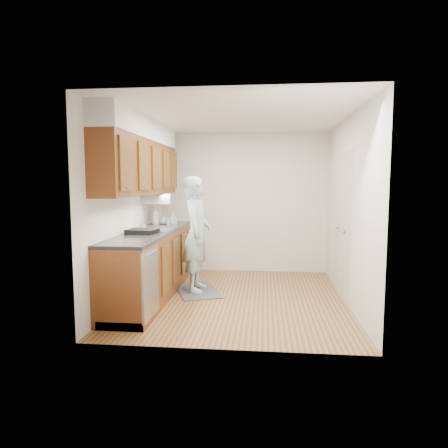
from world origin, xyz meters
name	(u,v)px	position (x,y,z in m)	size (l,w,h in m)	color
floor	(236,298)	(0.00, 0.00, 0.00)	(3.50, 3.50, 0.00)	#9F693C
ceiling	(236,117)	(0.00, 0.00, 2.50)	(3.50, 3.50, 0.00)	white
wall_left	(131,209)	(-1.50, 0.00, 1.25)	(0.02, 3.50, 2.50)	silver
wall_right	(348,210)	(1.50, 0.00, 1.25)	(0.02, 3.50, 2.50)	silver
wall_back	(243,203)	(0.00, 1.75, 1.25)	(3.00, 0.02, 2.50)	silver
counter	(152,262)	(-1.20, 0.00, 0.49)	(0.64, 2.80, 1.30)	brown
upper_cabinets	(142,159)	(-1.33, 0.05, 1.95)	(0.47, 2.80, 1.21)	brown
closet_door	(342,225)	(1.49, 0.30, 1.02)	(0.02, 1.22, 2.05)	silver
floor_mat	(197,291)	(-0.60, 0.29, 0.01)	(0.56, 0.95, 0.02)	#575759
person	(197,226)	(-0.60, 0.29, 0.98)	(0.68, 0.45, 1.92)	#A6C2CB
soap_bottle_a	(156,216)	(-1.35, 0.76, 1.08)	(0.11, 0.11, 0.29)	silver
soap_bottle_b	(173,219)	(-1.07, 0.78, 1.04)	(0.09, 0.09, 0.19)	silver
soap_bottle_c	(163,219)	(-1.24, 0.84, 1.02)	(0.13, 0.13, 0.16)	silver
steel_can	(169,222)	(-1.11, 0.63, 1.00)	(0.07, 0.07, 0.12)	#A5A5AA
dish_rack	(142,231)	(-1.24, -0.31, 0.97)	(0.38, 0.32, 0.06)	black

